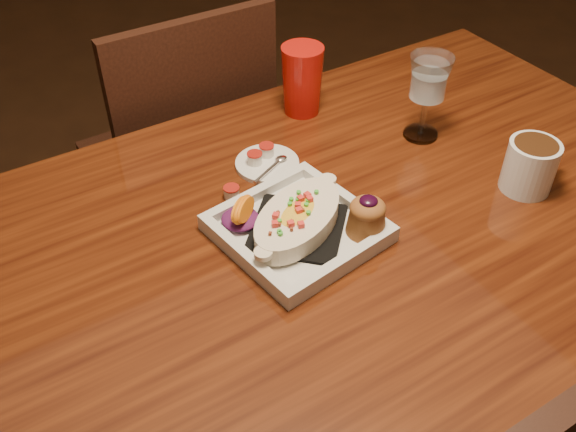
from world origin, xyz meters
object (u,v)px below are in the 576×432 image
table (324,265)px  red_tumbler (302,80)px  plate (305,222)px  coffee_mug (532,164)px  goblet (429,82)px  saucer (266,162)px  chair_far (185,158)px

table → red_tumbler: (0.17, 0.33, 0.17)m
plate → coffee_mug: coffee_mug is taller
goblet → saucer: goblet is taller
chair_far → goblet: size_ratio=5.29×
table → goblet: goblet is taller
chair_far → coffee_mug: bearing=116.9°
table → coffee_mug: coffee_mug is taller
chair_far → goblet: bearing=122.5°
chair_far → plate: bearing=86.0°
table → red_tumbler: size_ratio=10.18×
red_tumbler → goblet: bearing=-53.6°
saucer → coffee_mug: bearing=-39.7°
table → red_tumbler: red_tumbler is taller
goblet → red_tumbler: bearing=126.4°
goblet → red_tumbler: goblet is taller
table → goblet: 0.41m
plate → coffee_mug: 0.43m
table → chair_far: bearing=90.0°
table → saucer: bearing=90.0°
red_tumbler → saucer: bearing=-141.9°
coffee_mug → red_tumbler: bearing=114.0°
chair_far → plate: size_ratio=3.43×
table → saucer: (-0.00, 0.20, 0.11)m
coffee_mug → goblet: goblet is taller
table → coffee_mug: size_ratio=11.57×
table → chair_far: 0.65m
goblet → saucer: 0.35m
table → plate: plate is taller
coffee_mug → goblet: 0.25m
chair_far → goblet: chair_far is taller
plate → saucer: plate is taller
coffee_mug → chair_far: bearing=115.8°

